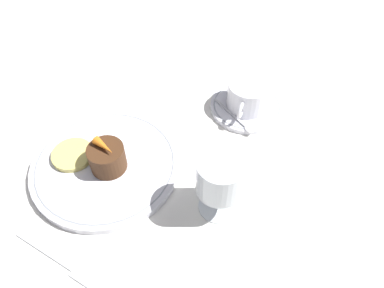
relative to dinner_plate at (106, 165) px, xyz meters
The scene contains 10 objects.
ground_plane 0.04m from the dinner_plate, 161.20° to the left, with size 3.00×3.00×0.00m, color white.
dinner_plate is the anchor object (origin of this frame).
saucer 0.32m from the dinner_plate, 142.38° to the left, with size 0.16×0.16×0.01m.
coffee_cup 0.33m from the dinner_plate, 142.33° to the left, with size 0.12×0.09×0.06m.
spoon 0.28m from the dinner_plate, 137.06° to the left, with size 0.07×0.11×0.00m.
wine_glass 0.24m from the dinner_plate, 90.40° to the left, with size 0.08×0.08×0.13m.
fork 0.19m from the dinner_plate, 12.03° to the left, with size 0.04×0.17×0.01m.
dessert_cake 0.03m from the dinner_plate, 80.36° to the left, with size 0.07×0.07×0.05m.
carrot_garnish 0.07m from the dinner_plate, 80.36° to the left, with size 0.03×0.05×0.02m.
pineapple_slice 0.07m from the dinner_plate, 82.55° to the right, with size 0.08×0.08×0.01m.
Camera 1 is at (0.36, 0.30, 0.57)m, focal length 35.00 mm.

